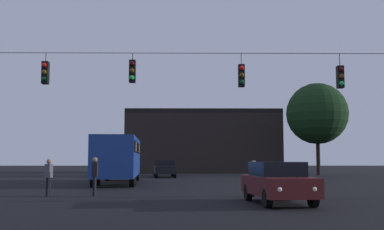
{
  "coord_description": "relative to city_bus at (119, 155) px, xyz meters",
  "views": [
    {
      "loc": [
        -0.08,
        -4.45,
        1.63
      ],
      "look_at": [
        0.19,
        19.41,
        3.87
      ],
      "focal_mm": 43.78,
      "sensor_mm": 36.0,
      "label": 1
    }
  ],
  "objects": [
    {
      "name": "ground_plane",
      "position": [
        4.65,
        -2.55,
        -1.87
      ],
      "size": [
        168.0,
        168.0,
        0.0
      ],
      "primitive_type": "plane",
      "color": "black",
      "rests_on": "ground"
    },
    {
      "name": "car_far_left",
      "position": [
        2.62,
        10.12,
        -1.07
      ],
      "size": [
        2.24,
        4.47,
        1.52
      ],
      "color": "black",
      "rests_on": "ground"
    },
    {
      "name": "pedestrian_crossing_left",
      "position": [
        -1.54,
        -10.59,
        -0.95
      ],
      "size": [
        0.29,
        0.39,
        1.62
      ],
      "color": "black",
      "rests_on": "ground"
    },
    {
      "name": "overhead_signal_span",
      "position": [
        4.67,
        -12.0,
        2.03
      ],
      "size": [
        19.2,
        0.44,
        6.71
      ],
      "color": "black",
      "rests_on": "ground"
    },
    {
      "name": "corner_building",
      "position": [
        6.52,
        26.12,
        1.81
      ],
      "size": [
        18.02,
        9.73,
        7.35
      ],
      "color": "black",
      "rests_on": "ground"
    },
    {
      "name": "tree_left_silhouette",
      "position": [
        17.73,
        15.29,
        4.31
      ],
      "size": [
        6.16,
        6.16,
        9.26
      ],
      "color": "black",
      "rests_on": "ground"
    },
    {
      "name": "car_near_right",
      "position": [
        7.9,
        -14.27,
        -1.07
      ],
      "size": [
        2.2,
        4.46,
        1.52
      ],
      "color": "#511919",
      "rests_on": "ground"
    },
    {
      "name": "city_bus",
      "position": [
        0.0,
        0.0,
        0.0
      ],
      "size": [
        3.24,
        11.14,
        3.0
      ],
      "color": "navy",
      "rests_on": "ground"
    },
    {
      "name": "pedestrian_crossing_right",
      "position": [
        0.52,
        -10.72,
        -0.9
      ],
      "size": [
        0.26,
        0.37,
        1.7
      ],
      "color": "black",
      "rests_on": "ground"
    },
    {
      "name": "pedestrian_crossing_center",
      "position": [
        7.51,
        -11.01,
        -0.99
      ],
      "size": [
        0.3,
        0.39,
        1.56
      ],
      "color": "black",
      "rests_on": "ground"
    }
  ]
}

